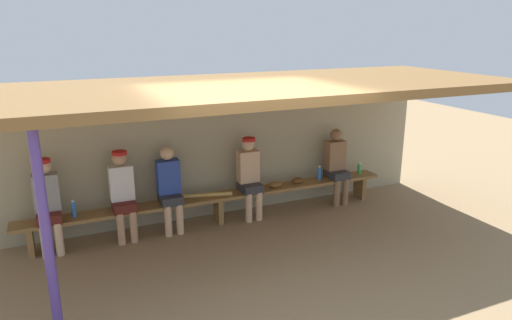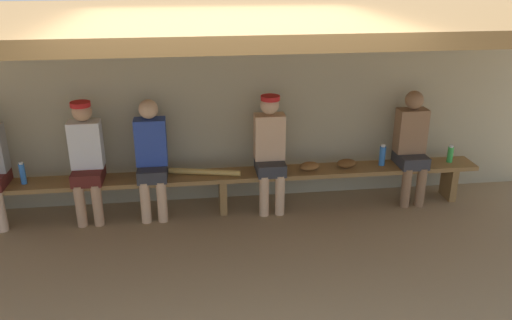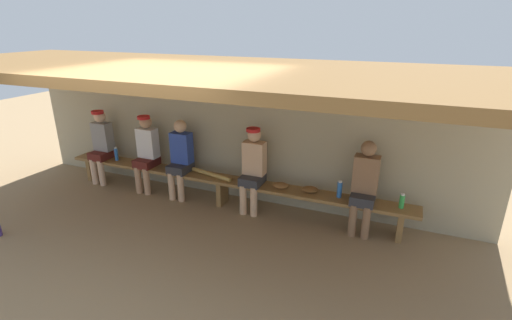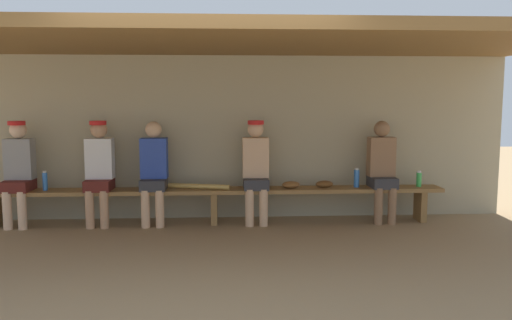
{
  "view_description": "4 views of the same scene",
  "coord_description": "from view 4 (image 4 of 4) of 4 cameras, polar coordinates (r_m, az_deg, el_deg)",
  "views": [
    {
      "loc": [
        -2.29,
        -5.12,
        3.08
      ],
      "look_at": [
        0.5,
        1.18,
        1.09
      ],
      "focal_mm": 32.91,
      "sensor_mm": 36.0,
      "label": 1
    },
    {
      "loc": [
        -0.32,
        -3.91,
        2.78
      ],
      "look_at": [
        0.34,
        1.18,
        0.76
      ],
      "focal_mm": 36.73,
      "sensor_mm": 36.0,
      "label": 2
    },
    {
      "loc": [
        2.66,
        -3.39,
        2.83
      ],
      "look_at": [
        0.77,
        1.13,
        1.02
      ],
      "focal_mm": 26.29,
      "sensor_mm": 36.0,
      "label": 3
    },
    {
      "loc": [
        0.17,
        -5.06,
        1.62
      ],
      "look_at": [
        0.53,
        1.2,
        0.87
      ],
      "focal_mm": 36.05,
      "sensor_mm": 36.0,
      "label": 4
    }
  ],
  "objects": [
    {
      "name": "water_bottle_clear",
      "position": [
        7.18,
        17.63,
        -2.04
      ],
      "size": [
        0.07,
        0.07,
        0.21
      ],
      "color": "green",
      "rests_on": "bench"
    },
    {
      "name": "player_rightmost",
      "position": [
        6.68,
        -0.02,
        -0.74
      ],
      "size": [
        0.34,
        0.42,
        1.34
      ],
      "color": "#333338",
      "rests_on": "ground"
    },
    {
      "name": "dugout_roof",
      "position": [
        5.8,
        -5.07,
        13.09
      ],
      "size": [
        8.0,
        2.8,
        0.12
      ],
      "primitive_type": "cube",
      "color": "brown",
      "rests_on": "back_wall"
    },
    {
      "name": "baseball_glove_dark_brown",
      "position": [
        6.84,
        7.59,
        -2.66
      ],
      "size": [
        0.27,
        0.22,
        0.09
      ],
      "primitive_type": "ellipsoid",
      "rotation": [
        0.0,
        0.0,
        0.25
      ],
      "color": "brown",
      "rests_on": "bench"
    },
    {
      "name": "water_bottle_orange",
      "position": [
        6.93,
        11.1,
        -1.97
      ],
      "size": [
        0.07,
        0.07,
        0.25
      ],
      "color": "blue",
      "rests_on": "bench"
    },
    {
      "name": "back_wall",
      "position": [
        7.08,
        -4.64,
        2.54
      ],
      "size": [
        8.0,
        0.2,
        2.2
      ],
      "primitive_type": "cube",
      "color": "tan",
      "rests_on": "ground"
    },
    {
      "name": "water_bottle_blue",
      "position": [
        7.08,
        -22.37,
        -2.18
      ],
      "size": [
        0.06,
        0.06,
        0.25
      ],
      "color": "blue",
      "rests_on": "bench"
    },
    {
      "name": "player_near_post",
      "position": [
        6.98,
        13.82,
        -0.75
      ],
      "size": [
        0.34,
        0.42,
        1.34
      ],
      "color": "#333338",
      "rests_on": "ground"
    },
    {
      "name": "ground_plane",
      "position": [
        5.32,
        -5.05,
        -10.99
      ],
      "size": [
        24.0,
        24.0,
        0.0
      ],
      "primitive_type": "plane",
      "color": "#937754"
    },
    {
      "name": "baseball_bat",
      "position": [
        6.72,
        -6.37,
        -2.93
      ],
      "size": [
        0.81,
        0.25,
        0.07
      ],
      "primitive_type": "cylinder",
      "rotation": [
        0.0,
        1.57,
        -0.23
      ],
      "color": "tan",
      "rests_on": "bench"
    },
    {
      "name": "player_leftmost",
      "position": [
        6.87,
        -17.01,
        -0.83
      ],
      "size": [
        0.34,
        0.42,
        1.34
      ],
      "color": "#591E19",
      "rests_on": "ground"
    },
    {
      "name": "bench",
      "position": [
        6.73,
        -4.68,
        -3.81
      ],
      "size": [
        6.0,
        0.36,
        0.46
      ],
      "color": "olive",
      "rests_on": "ground"
    },
    {
      "name": "player_in_white",
      "position": [
        7.18,
        -24.86,
        -0.85
      ],
      "size": [
        0.34,
        0.42,
        1.34
      ],
      "color": "#591E19",
      "rests_on": "ground"
    },
    {
      "name": "player_shirtless_tan",
      "position": [
        6.74,
        -11.28,
        -0.95
      ],
      "size": [
        0.34,
        0.42,
        1.34
      ],
      "color": "#333338",
      "rests_on": "ground"
    },
    {
      "name": "baseball_glove_worn",
      "position": [
        6.74,
        3.89,
        -2.76
      ],
      "size": [
        0.27,
        0.22,
        0.09
      ],
      "primitive_type": "ellipsoid",
      "rotation": [
        0.0,
        0.0,
        0.24
      ],
      "color": "brown",
      "rests_on": "bench"
    }
  ]
}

